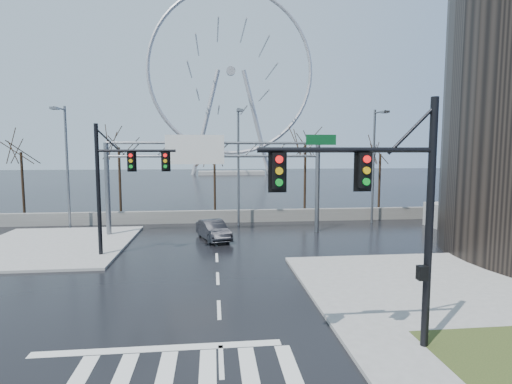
{
  "coord_description": "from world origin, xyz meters",
  "views": [
    {
      "loc": [
        -0.2,
        -15.59,
        6.36
      ],
      "look_at": [
        2.31,
        7.43,
        4.0
      ],
      "focal_mm": 28.0,
      "sensor_mm": 36.0,
      "label": 1
    }
  ],
  "objects": [
    {
      "name": "ground",
      "position": [
        0.0,
        0.0,
        0.0
      ],
      "size": [
        260.0,
        260.0,
        0.0
      ],
      "primitive_type": "plane",
      "color": "black",
      "rests_on": "ground"
    },
    {
      "name": "sidewalk_right_ext",
      "position": [
        10.0,
        2.0,
        0.07
      ],
      "size": [
        12.0,
        10.0,
        0.15
      ],
      "primitive_type": "cube",
      "color": "gray",
      "rests_on": "ground"
    },
    {
      "name": "sidewalk_far",
      "position": [
        -11.0,
        12.0,
        0.07
      ],
      "size": [
        10.0,
        12.0,
        0.15
      ],
      "primitive_type": "cube",
      "color": "gray",
      "rests_on": "ground"
    },
    {
      "name": "barrier_wall",
      "position": [
        0.0,
        20.0,
        0.55
      ],
      "size": [
        52.0,
        0.5,
        1.1
      ],
      "primitive_type": "cube",
      "color": "slate",
      "rests_on": "ground"
    },
    {
      "name": "signal_mast_near",
      "position": [
        5.14,
        -4.04,
        4.87
      ],
      "size": [
        5.52,
        0.41,
        8.0
      ],
      "color": "black",
      "rests_on": "ground"
    },
    {
      "name": "signal_mast_far",
      "position": [
        -5.87,
        8.96,
        4.83
      ],
      "size": [
        4.72,
        0.41,
        8.0
      ],
      "color": "black",
      "rests_on": "ground"
    },
    {
      "name": "sign_gantry",
      "position": [
        -0.38,
        14.96,
        5.18
      ],
      "size": [
        16.36,
        0.4,
        7.6
      ],
      "color": "slate",
      "rests_on": "ground"
    },
    {
      "name": "streetlight_left",
      "position": [
        -12.0,
        18.16,
        5.89
      ],
      "size": [
        0.5,
        2.55,
        10.0
      ],
      "color": "slate",
      "rests_on": "ground"
    },
    {
      "name": "streetlight_mid",
      "position": [
        2.0,
        18.16,
        5.89
      ],
      "size": [
        0.5,
        2.55,
        10.0
      ],
      "color": "slate",
      "rests_on": "ground"
    },
    {
      "name": "streetlight_right",
      "position": [
        14.0,
        18.16,
        5.89
      ],
      "size": [
        0.5,
        2.55,
        10.0
      ],
      "color": "slate",
      "rests_on": "ground"
    },
    {
      "name": "tree_far_left",
      "position": [
        -18.0,
        24.0,
        5.57
      ],
      "size": [
        3.5,
        3.5,
        7.0
      ],
      "color": "black",
      "rests_on": "ground"
    },
    {
      "name": "tree_left",
      "position": [
        -9.0,
        23.5,
        5.98
      ],
      "size": [
        3.75,
        3.75,
        7.5
      ],
      "color": "black",
      "rests_on": "ground"
    },
    {
      "name": "tree_center",
      "position": [
        0.0,
        24.5,
        5.17
      ],
      "size": [
        3.25,
        3.25,
        6.5
      ],
      "color": "black",
      "rests_on": "ground"
    },
    {
      "name": "tree_right",
      "position": [
        9.0,
        23.5,
        6.22
      ],
      "size": [
        3.9,
        3.9,
        7.8
      ],
      "color": "black",
      "rests_on": "ground"
    },
    {
      "name": "tree_far_right",
      "position": [
        17.0,
        24.0,
        5.41
      ],
      "size": [
        3.4,
        3.4,
        6.8
      ],
      "color": "black",
      "rests_on": "ground"
    },
    {
      "name": "ferris_wheel",
      "position": [
        5.0,
        95.0,
        26.13
      ],
      "size": [
        45.0,
        6.0,
        50.91
      ],
      "color": "gray",
      "rests_on": "ground"
    },
    {
      "name": "car",
      "position": [
        -0.19,
        12.95,
        0.71
      ],
      "size": [
        2.73,
        4.53,
        1.41
      ],
      "primitive_type": "imported",
      "rotation": [
        0.0,
        0.0,
        0.31
      ],
      "color": "black",
      "rests_on": "ground"
    }
  ]
}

